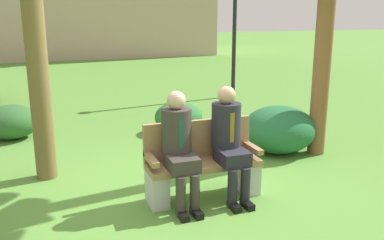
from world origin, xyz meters
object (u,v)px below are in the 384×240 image
(seated_man_left, at_px, (179,143))
(shrub_mid_lawn, at_px, (11,122))
(shrub_near_bench, at_px, (179,117))
(street_lamp, at_px, (235,5))
(shrub_far_lawn, at_px, (279,129))
(seated_man_right, at_px, (229,137))
(park_bench, at_px, (202,165))

(seated_man_left, height_order, shrub_mid_lawn, seated_man_left)
(seated_man_left, relative_size, shrub_near_bench, 1.47)
(shrub_near_bench, height_order, street_lamp, street_lamp)
(shrub_near_bench, bearing_deg, shrub_mid_lawn, 168.79)
(seated_man_left, bearing_deg, shrub_far_lawn, 31.55)
(seated_man_left, xyz_separation_m, shrub_near_bench, (0.93, 2.89, -0.45))
(seated_man_left, bearing_deg, shrub_near_bench, 72.14)
(shrub_mid_lawn, distance_m, shrub_far_lawn, 4.54)
(shrub_near_bench, xyz_separation_m, shrub_far_lawn, (1.11, -1.63, 0.09))
(seated_man_right, distance_m, shrub_mid_lawn, 4.31)
(park_bench, xyz_separation_m, seated_man_left, (-0.32, -0.12, 0.33))
(shrub_far_lawn, bearing_deg, park_bench, -146.59)
(park_bench, height_order, shrub_mid_lawn, park_bench)
(park_bench, height_order, shrub_near_bench, park_bench)
(shrub_near_bench, relative_size, shrub_mid_lawn, 0.94)
(shrub_far_lawn, relative_size, street_lamp, 0.31)
(seated_man_left, relative_size, seated_man_right, 0.99)
(shrub_near_bench, height_order, shrub_far_lawn, shrub_far_lawn)
(shrub_mid_lawn, xyz_separation_m, shrub_far_lawn, (3.97, -2.20, 0.07))
(park_bench, height_order, seated_man_right, seated_man_right)
(shrub_near_bench, bearing_deg, seated_man_right, -96.43)
(park_bench, xyz_separation_m, shrub_mid_lawn, (-2.25, 3.34, -0.10))
(shrub_near_bench, relative_size, shrub_far_lawn, 0.76)
(seated_man_right, distance_m, shrub_near_bench, 2.94)
(park_bench, relative_size, street_lamp, 0.35)
(shrub_mid_lawn, xyz_separation_m, street_lamp, (5.23, 2.13, 2.01))
(seated_man_right, bearing_deg, shrub_near_bench, 83.57)
(seated_man_right, height_order, street_lamp, street_lamp)
(seated_man_left, distance_m, seated_man_right, 0.61)
(seated_man_right, relative_size, street_lamp, 0.35)
(shrub_near_bench, distance_m, shrub_far_lawn, 1.98)
(park_bench, distance_m, shrub_mid_lawn, 4.03)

